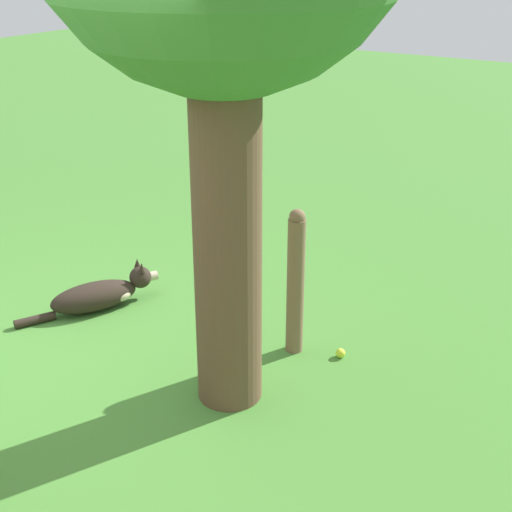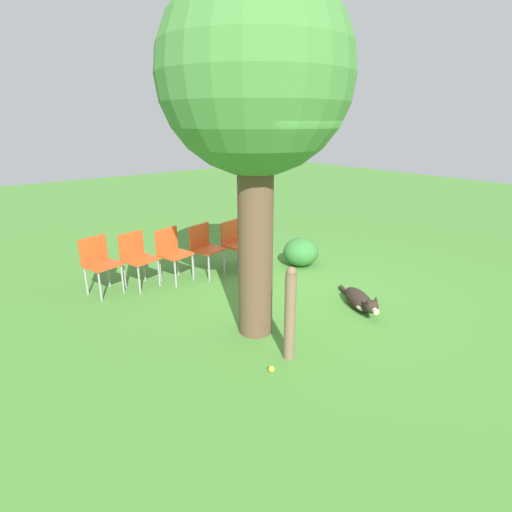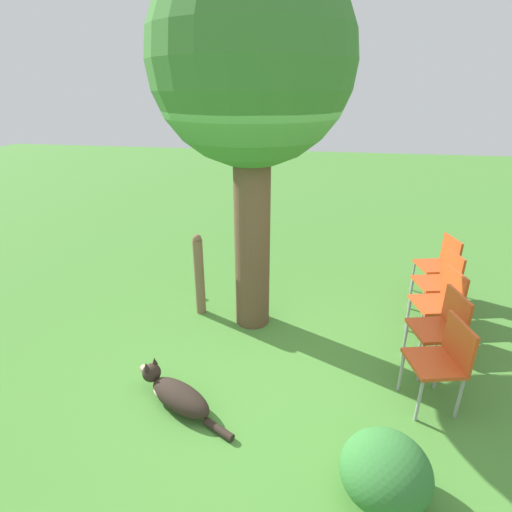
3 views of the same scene
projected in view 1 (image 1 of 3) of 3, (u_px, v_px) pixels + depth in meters
The scene contains 4 objects.
ground_plane at pixel (107, 375), 4.83m from camera, with size 30.00×30.00×0.00m, color #478433.
dog at pixel (101, 294), 5.67m from camera, with size 1.06×0.64×0.34m.
fence_post at pixel (296, 282), 4.91m from camera, with size 0.12×0.12×1.08m.
tennis_ball at pixel (340, 353), 5.02m from camera, with size 0.07×0.07×0.07m.
Camera 1 is at (2.93, 3.01, 2.71)m, focal length 50.00 mm.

